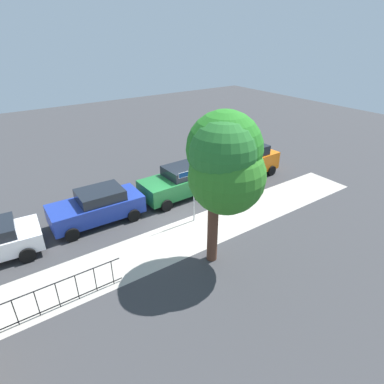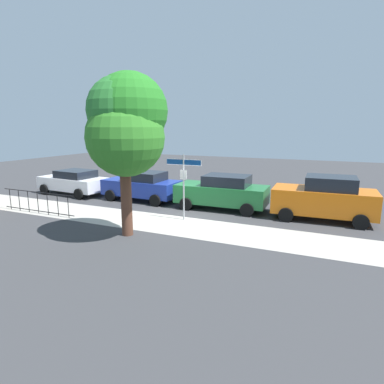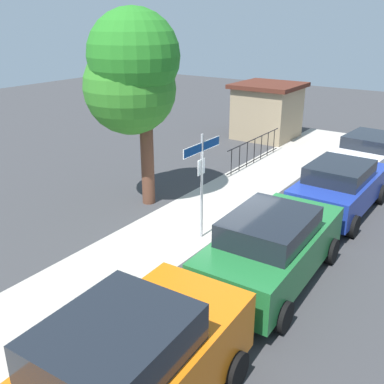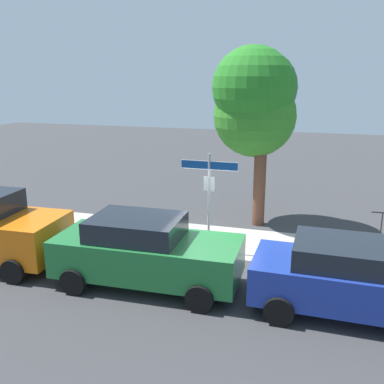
# 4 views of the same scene
# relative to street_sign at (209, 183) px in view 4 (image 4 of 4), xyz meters

# --- Properties ---
(ground_plane) EXTENTS (60.00, 60.00, 0.00)m
(ground_plane) POSITION_rel_street_sign_xyz_m (0.30, -0.40, -2.08)
(ground_plane) COLOR #38383A
(sidewalk_strip) EXTENTS (24.00, 2.60, 0.00)m
(sidewalk_strip) POSITION_rel_street_sign_xyz_m (2.30, 0.90, -2.08)
(sidewalk_strip) COLOR #ACA69B
(sidewalk_strip) RESTS_ON ground_plane
(street_sign) EXTENTS (1.67, 0.07, 2.95)m
(street_sign) POSITION_rel_street_sign_xyz_m (0.00, 0.00, 0.00)
(street_sign) COLOR #9EA0A5
(street_sign) RESTS_ON ground_plane
(shade_tree) EXTENTS (2.81, 3.01, 6.06)m
(shade_tree) POSITION_rel_street_sign_xyz_m (0.81, 3.02, 2.23)
(shade_tree) COLOR brown
(shade_tree) RESTS_ON ground_plane
(car_green) EXTENTS (4.61, 2.17, 1.75)m
(car_green) POSITION_rel_street_sign_xyz_m (-0.95, -2.54, -1.19)
(car_green) COLOR #1F6B32
(car_green) RESTS_ON ground_plane
(car_blue) EXTENTS (4.38, 2.14, 1.65)m
(car_blue) POSITION_rel_street_sign_xyz_m (3.85, -2.59, -1.23)
(car_blue) COLOR navy
(car_blue) RESTS_ON ground_plane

